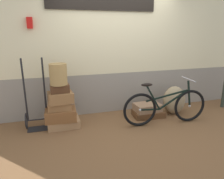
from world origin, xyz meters
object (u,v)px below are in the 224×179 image
suitcase_3 (61,97)px  wicker_basket (58,74)px  suitcase_5 (148,114)px  suitcase_0 (64,122)px  suitcase_4 (60,88)px  suitcase_2 (60,106)px  burlap_sack (174,100)px  luggage_trolley (37,112)px  suitcase_6 (147,107)px  suitcase_1 (61,114)px  bicycle (165,107)px

suitcase_3 → wicker_basket: (-0.01, 0.00, 0.43)m
suitcase_3 → suitcase_5: 1.85m
suitcase_0 → suitcase_5: 1.75m
suitcase_5 → wicker_basket: (-1.79, 0.01, 0.95)m
suitcase_0 → suitcase_4: size_ratio=1.77×
suitcase_2 → burlap_sack: burlap_sack is taller
luggage_trolley → wicker_basket: bearing=-14.6°
suitcase_2 → suitcase_6: 1.80m
suitcase_0 → suitcase_5: suitcase_0 is taller
suitcase_1 → suitcase_6: suitcase_1 is taller
suitcase_0 → suitcase_5: size_ratio=0.94×
suitcase_6 → suitcase_1: bearing=177.4°
suitcase_0 → bicycle: bicycle is taller
suitcase_2 → suitcase_3: bearing=-20.1°
wicker_basket → luggage_trolley: bearing=165.4°
suitcase_2 → suitcase_4: bearing=16.7°
suitcase_0 → suitcase_1: 0.19m
suitcase_2 → suitcase_1: bearing=-36.8°
suitcase_0 → suitcase_6: size_ratio=1.11×
suitcase_5 → suitcase_6: suitcase_6 is taller
suitcase_0 → suitcase_2: size_ratio=1.41×
suitcase_3 → bicycle: bicycle is taller
suitcase_5 → luggage_trolley: bearing=-178.9°
suitcase_2 → suitcase_6: bearing=1.4°
suitcase_4 → wicker_basket: (-0.01, -0.01, 0.26)m
suitcase_5 → wicker_basket: 2.03m
suitcase_4 → bicycle: size_ratio=0.20×
suitcase_2 → bicycle: bearing=-11.4°
suitcase_1 → wicker_basket: size_ratio=1.48×
suitcase_1 → suitcase_5: (1.79, -0.01, -0.19)m
suitcase_0 → wicker_basket: size_ratio=1.55×
suitcase_1 → suitcase_4: suitcase_4 is taller
suitcase_3 → wicker_basket: size_ratio=1.14×
suitcase_2 → burlap_sack: (2.41, -0.02, -0.12)m
suitcase_2 → suitcase_0: bearing=19.8°
suitcase_4 → wicker_basket: size_ratio=0.88×
luggage_trolley → bicycle: bearing=-13.1°
suitcase_3 → suitcase_4: size_ratio=1.30×
suitcase_1 → bicycle: 1.98m
burlap_sack → bicycle: 0.63m
suitcase_4 → wicker_basket: bearing=-124.0°
burlap_sack → suitcase_1: bearing=179.7°
luggage_trolley → burlap_sack: size_ratio=2.15×
suitcase_0 → luggage_trolley: (-0.47, 0.09, 0.23)m
burlap_sack → bicycle: (-0.47, -0.42, 0.05)m
suitcase_2 → suitcase_5: 1.84m
suitcase_2 → suitcase_4: size_ratio=1.26×
suitcase_2 → wicker_basket: (0.02, -0.01, 0.59)m
wicker_basket → luggage_trolley: 0.84m
suitcase_1 → luggage_trolley: bearing=168.9°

